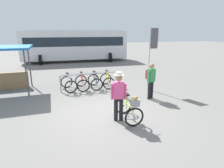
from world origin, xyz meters
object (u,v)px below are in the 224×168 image
Objects in this scene: market_stall at (0,65)px; racked_bike_white at (69,84)px; racked_bike_red at (82,83)px; racked_bike_black at (95,81)px; pedestrian_with_backpack at (151,79)px; person_with_featured_bike at (119,95)px; racked_bike_yellow at (107,80)px; banner_flag at (152,47)px; featured_bicycle at (130,108)px; bus_distant at (75,44)px.

racked_bike_white is at bearing -12.86° from market_stall.
market_stall is at bearing 167.14° from racked_bike_white.
racked_bike_red is 0.35× the size of market_stall.
racked_bike_black is 0.34× the size of market_stall.
racked_bike_white is 4.22m from pedestrian_with_backpack.
pedestrian_with_backpack is (2.06, 1.71, -0.01)m from person_with_featured_bike.
pedestrian_with_backpack is 7.41m from market_stall.
racked_bike_red is at bearing 141.01° from pedestrian_with_backpack.
banner_flag reaches higher than racked_bike_yellow.
banner_flag reaches higher than market_stall.
racked_bike_yellow is 5.48m from market_stall.
racked_bike_red and racked_bike_yellow have the same top height.
racked_bike_yellow is (1.40, 0.07, 0.00)m from racked_bike_red.
racked_bike_black is (1.40, 0.07, -0.00)m from racked_bike_white.
featured_bicycle is 0.61m from person_with_featured_bike.
bus_distant is (-0.85, 9.62, 1.37)m from racked_bike_yellow.
racked_bike_white is 0.73× the size of pedestrian_with_backpack.
person_with_featured_bike is at bearing -132.01° from banner_flag.
banner_flag is at bearing -26.67° from racked_bike_yellow.
banner_flag is at bearing -12.79° from racked_bike_white.
pedestrian_with_backpack is at bearing -23.87° from market_stall.
banner_flag is (2.36, 3.18, 1.74)m from featured_bicycle.
racked_bike_yellow is 0.11× the size of bus_distant.
featured_bicycle reaches higher than racked_bike_red.
banner_flag is (2.09, -1.05, 1.86)m from racked_bike_yellow.
bus_distant is at bearing 86.79° from racked_bike_red.
racked_bike_white is 0.98× the size of featured_bicycle.
person_with_featured_bike is (0.77, -4.00, 0.58)m from racked_bike_red.
featured_bicycle is (1.12, -4.16, 0.12)m from racked_bike_red.
bus_distant is at bearing 63.46° from market_stall.
racked_bike_red is at bearing 105.09° from featured_bicycle.
featured_bicycle is at bearing -74.91° from racked_bike_red.
bus_distant is (-2.28, 11.98, 0.80)m from pedestrian_with_backpack.
racked_bike_white is 1.40m from racked_bike_black.
racked_bike_red is at bearing 164.25° from banner_flag.
bus_distant is 11.08m from banner_flag.
racked_bike_red is 3.68m from pedestrian_with_backpack.
pedestrian_with_backpack reaches higher than racked_bike_black.
market_stall reaches higher than featured_bicycle.
market_stall is at bearing -116.54° from bus_distant.
racked_bike_red is at bearing 100.90° from person_with_featured_bike.
racked_bike_red is at bearing -177.32° from racked_bike_black.
featured_bicycle is at bearing -43.89° from market_stall.
featured_bicycle is at bearing -84.24° from racked_bike_black.
market_stall is (-4.71, 4.70, 0.45)m from person_with_featured_bike.
pedestrian_with_backpack reaches higher than racked_bike_yellow.
banner_flag is (2.78, -1.01, 1.86)m from racked_bike_black.
racked_bike_red is 4.11m from person_with_featured_bike.
market_stall reaches higher than racked_bike_black.
person_with_featured_bike reaches higher than racked_bike_black.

